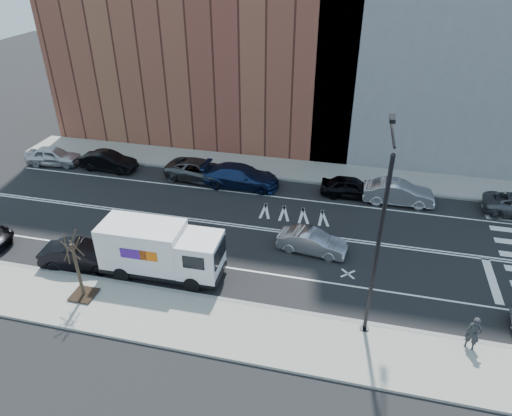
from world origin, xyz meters
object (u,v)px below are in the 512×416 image
at_px(fedex_van, 160,250).
at_px(far_parked_b, 109,161).
at_px(far_parked_a, 53,156).
at_px(driving_sedan, 312,242).
at_px(pedestrian, 473,334).

bearing_deg(fedex_van, far_parked_b, 129.10).
relative_size(far_parked_a, far_parked_b, 0.98).
bearing_deg(driving_sedan, pedestrian, -120.49).
relative_size(fedex_van, pedestrian, 3.91).
bearing_deg(far_parked_a, fedex_van, -134.45).
xyz_separation_m(far_parked_a, pedestrian, (29.70, -12.94, 0.26)).
distance_m(far_parked_b, driving_sedan, 18.52).
relative_size(fedex_van, far_parked_b, 1.49).
relative_size(far_parked_a, pedestrian, 2.56).
distance_m(fedex_van, driving_sedan, 8.65).
bearing_deg(far_parked_b, driving_sedan, -110.94).
xyz_separation_m(fedex_van, driving_sedan, (7.65, 3.94, -0.92)).
relative_size(fedex_van, driving_sedan, 1.65).
relative_size(driving_sedan, pedestrian, 2.37).
bearing_deg(driving_sedan, far_parked_b, 73.30).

